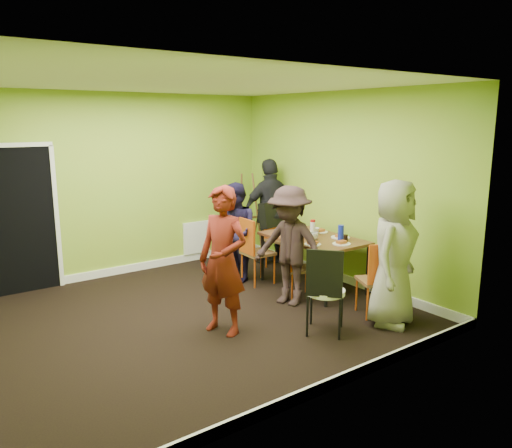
{
  "coord_description": "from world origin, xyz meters",
  "views": [
    {
      "loc": [
        -2.79,
        -5.15,
        2.38
      ],
      "look_at": [
        0.95,
        0.0,
        1.05
      ],
      "focal_mm": 35.0,
      "sensor_mm": 36.0,
      "label": 1
    }
  ],
  "objects_px": {
    "chair_left_far": "(253,247)",
    "easel": "(252,215)",
    "chair_front_end": "(378,275)",
    "chair_bentwood": "(325,287)",
    "dining_table": "(313,241)",
    "person_left_near": "(289,246)",
    "person_back_end": "(271,212)",
    "chair_back_end": "(273,221)",
    "person_left_far": "(235,232)",
    "chair_left_near": "(295,264)",
    "person_front_end": "(393,253)",
    "blue_bottle": "(341,233)",
    "orange_bottle": "(305,233)",
    "thermos": "(313,229)",
    "person_standing": "(223,261)"
  },
  "relations": [
    {
      "from": "chair_front_end",
      "to": "chair_bentwood",
      "type": "height_order",
      "value": "chair_bentwood"
    },
    {
      "from": "dining_table",
      "to": "person_standing",
      "type": "xyz_separation_m",
      "value": [
        -1.88,
        -0.56,
        0.15
      ]
    },
    {
      "from": "thermos",
      "to": "person_back_end",
      "type": "bearing_deg",
      "value": 78.27
    },
    {
      "from": "easel",
      "to": "orange_bottle",
      "type": "xyz_separation_m",
      "value": [
        -0.33,
        -1.74,
        0.05
      ]
    },
    {
      "from": "chair_left_near",
      "to": "dining_table",
      "type": "bearing_deg",
      "value": 131.1
    },
    {
      "from": "chair_left_far",
      "to": "person_left_near",
      "type": "bearing_deg",
      "value": -3.22
    },
    {
      "from": "chair_left_near",
      "to": "orange_bottle",
      "type": "bearing_deg",
      "value": 145.89
    },
    {
      "from": "orange_bottle",
      "to": "chair_left_far",
      "type": "bearing_deg",
      "value": 135.49
    },
    {
      "from": "blue_bottle",
      "to": "thermos",
      "type": "bearing_deg",
      "value": 113.86
    },
    {
      "from": "dining_table",
      "to": "person_standing",
      "type": "distance_m",
      "value": 1.97
    },
    {
      "from": "blue_bottle",
      "to": "person_left_far",
      "type": "xyz_separation_m",
      "value": [
        -0.9,
        1.28,
        -0.11
      ]
    },
    {
      "from": "chair_left_far",
      "to": "chair_front_end",
      "type": "xyz_separation_m",
      "value": [
        0.49,
        -1.93,
        -0.02
      ]
    },
    {
      "from": "easel",
      "to": "person_standing",
      "type": "distance_m",
      "value": 3.22
    },
    {
      "from": "chair_front_end",
      "to": "person_back_end",
      "type": "height_order",
      "value": "person_back_end"
    },
    {
      "from": "chair_left_far",
      "to": "orange_bottle",
      "type": "distance_m",
      "value": 0.78
    },
    {
      "from": "orange_bottle",
      "to": "person_standing",
      "type": "distance_m",
      "value": 1.92
    },
    {
      "from": "blue_bottle",
      "to": "orange_bottle",
      "type": "bearing_deg",
      "value": 118.45
    },
    {
      "from": "chair_bentwood",
      "to": "person_back_end",
      "type": "relative_size",
      "value": 0.58
    },
    {
      "from": "chair_bentwood",
      "to": "chair_front_end",
      "type": "bearing_deg",
      "value": 49.05
    },
    {
      "from": "chair_left_near",
      "to": "person_front_end",
      "type": "bearing_deg",
      "value": 36.89
    },
    {
      "from": "chair_left_far",
      "to": "chair_back_end",
      "type": "distance_m",
      "value": 1.02
    },
    {
      "from": "thermos",
      "to": "person_left_near",
      "type": "height_order",
      "value": "person_left_near"
    },
    {
      "from": "dining_table",
      "to": "chair_back_end",
      "type": "relative_size",
      "value": 1.4
    },
    {
      "from": "chair_bentwood",
      "to": "blue_bottle",
      "type": "distance_m",
      "value": 1.54
    },
    {
      "from": "person_left_far",
      "to": "person_front_end",
      "type": "relative_size",
      "value": 0.86
    },
    {
      "from": "chair_left_far",
      "to": "easel",
      "type": "distance_m",
      "value": 1.5
    },
    {
      "from": "chair_front_end",
      "to": "person_left_near",
      "type": "xyz_separation_m",
      "value": [
        -0.58,
        0.99,
        0.25
      ]
    },
    {
      "from": "person_standing",
      "to": "person_back_end",
      "type": "xyz_separation_m",
      "value": [
        2.16,
        1.93,
        0.04
      ]
    },
    {
      "from": "chair_front_end",
      "to": "chair_bentwood",
      "type": "distance_m",
      "value": 0.89
    },
    {
      "from": "chair_left_near",
      "to": "person_back_end",
      "type": "bearing_deg",
      "value": 176.01
    },
    {
      "from": "chair_front_end",
      "to": "orange_bottle",
      "type": "bearing_deg",
      "value": 112.77
    },
    {
      "from": "orange_bottle",
      "to": "chair_back_end",
      "type": "bearing_deg",
      "value": 75.05
    },
    {
      "from": "chair_back_end",
      "to": "person_front_end",
      "type": "relative_size",
      "value": 0.62
    },
    {
      "from": "thermos",
      "to": "person_front_end",
      "type": "relative_size",
      "value": 0.12
    },
    {
      "from": "dining_table",
      "to": "person_front_end",
      "type": "xyz_separation_m",
      "value": [
        -0.14,
        -1.52,
        0.17
      ]
    },
    {
      "from": "person_back_end",
      "to": "person_standing",
      "type": "bearing_deg",
      "value": 52.23
    },
    {
      "from": "person_left_far",
      "to": "person_back_end",
      "type": "relative_size",
      "value": 0.84
    },
    {
      "from": "person_left_near",
      "to": "person_left_far",
      "type": "bearing_deg",
      "value": 162.43
    },
    {
      "from": "chair_front_end",
      "to": "person_standing",
      "type": "height_order",
      "value": "person_standing"
    },
    {
      "from": "chair_left_far",
      "to": "person_front_end",
      "type": "xyz_separation_m",
      "value": [
        0.47,
        -2.15,
        0.31
      ]
    },
    {
      "from": "person_left_far",
      "to": "chair_left_far",
      "type": "bearing_deg",
      "value": 30.11
    },
    {
      "from": "thermos",
      "to": "person_left_near",
      "type": "bearing_deg",
      "value": -154.87
    },
    {
      "from": "chair_left_far",
      "to": "easel",
      "type": "bearing_deg",
      "value": 147.39
    },
    {
      "from": "orange_bottle",
      "to": "person_back_end",
      "type": "height_order",
      "value": "person_back_end"
    },
    {
      "from": "chair_front_end",
      "to": "person_left_far",
      "type": "distance_m",
      "value": 2.31
    },
    {
      "from": "chair_left_near",
      "to": "chair_back_end",
      "type": "bearing_deg",
      "value": 175.51
    },
    {
      "from": "chair_back_end",
      "to": "chair_bentwood",
      "type": "height_order",
      "value": "chair_back_end"
    },
    {
      "from": "easel",
      "to": "orange_bottle",
      "type": "relative_size",
      "value": 17.4
    },
    {
      "from": "chair_bentwood",
      "to": "person_left_near",
      "type": "xyz_separation_m",
      "value": [
        0.31,
        0.99,
        0.22
      ]
    },
    {
      "from": "dining_table",
      "to": "person_left_near",
      "type": "distance_m",
      "value": 0.77
    }
  ]
}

